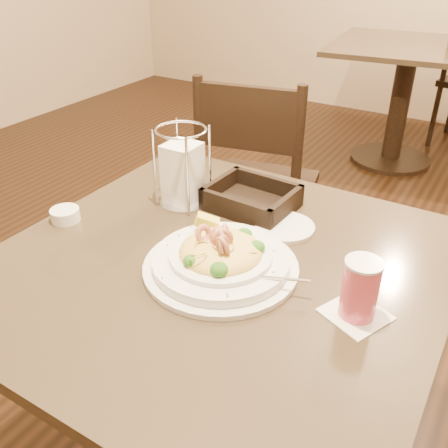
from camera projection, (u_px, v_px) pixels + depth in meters
The scene contains 9 objects.
main_table at pixel (220, 345), 1.16m from camera, with size 0.90×0.90×0.76m.
background_table at pixel (403, 84), 3.12m from camera, with size 0.99×0.99×0.76m.
dining_chair_near at pixel (255, 183), 1.95m from camera, with size 0.50×0.50×0.93m.
pasta_bowl at pixel (221, 258), 1.00m from camera, with size 0.35×0.32×0.10m.
drink_glass at pixel (360, 289), 0.87m from camera, with size 0.13×0.13×0.12m.
bread_basket at pixel (251, 200), 1.23m from camera, with size 0.21×0.18×0.06m.
napkin_caddy at pixel (183, 172), 1.22m from camera, with size 0.12×0.12×0.20m.
side_plate at pixel (285, 227), 1.15m from camera, with size 0.14×0.14×0.01m, color white.
butter_ramekin at pixel (65, 215), 1.18m from camera, with size 0.07×0.07×0.03m, color white.
Camera 1 is at (0.45, -0.72, 1.36)m, focal length 40.00 mm.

